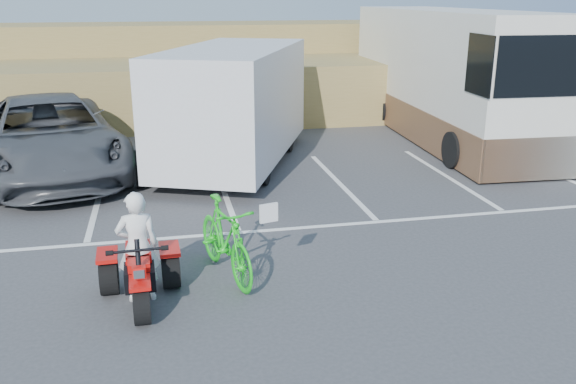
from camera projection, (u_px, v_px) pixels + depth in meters
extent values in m
plane|color=#3D3D40|center=(260.00, 292.00, 8.99)|extent=(100.00, 100.00, 0.00)
cube|color=white|center=(98.00, 198.00, 13.11)|extent=(0.12, 5.00, 0.01)
cube|color=white|center=(224.00, 190.00, 13.65)|extent=(0.12, 5.00, 0.01)
cube|color=white|center=(339.00, 183.00, 14.18)|extent=(0.12, 5.00, 0.01)
cube|color=white|center=(447.00, 176.00, 14.71)|extent=(0.12, 5.00, 0.01)
cube|color=white|center=(546.00, 170.00, 15.24)|extent=(0.12, 5.00, 0.01)
cube|color=white|center=(239.00, 233.00, 11.23)|extent=(28.00, 0.12, 0.01)
cube|color=olive|center=(195.00, 88.00, 21.71)|extent=(40.00, 6.00, 2.00)
cube|color=olive|center=(188.00, 51.00, 24.66)|extent=(40.00, 4.00, 2.20)
imported|color=white|center=(138.00, 247.00, 8.54)|extent=(0.61, 0.41, 1.62)
imported|color=#14BF19|center=(225.00, 239.00, 9.32)|extent=(1.09, 2.13, 1.23)
imported|color=#46484D|center=(49.00, 136.00, 14.67)|extent=(4.56, 7.23, 1.86)
cube|color=silver|center=(234.00, 101.00, 15.26)|extent=(4.76, 6.85, 2.65)
cylinder|color=black|center=(236.00, 150.00, 15.65)|extent=(2.44, 1.57, 0.74)
cube|color=silver|center=(447.00, 73.00, 18.45)|extent=(3.01, 10.42, 3.72)
cube|color=brown|center=(443.00, 117.00, 18.86)|extent=(3.06, 10.43, 1.03)
cube|color=black|center=(547.00, 66.00, 13.34)|extent=(2.37, 0.12, 1.34)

